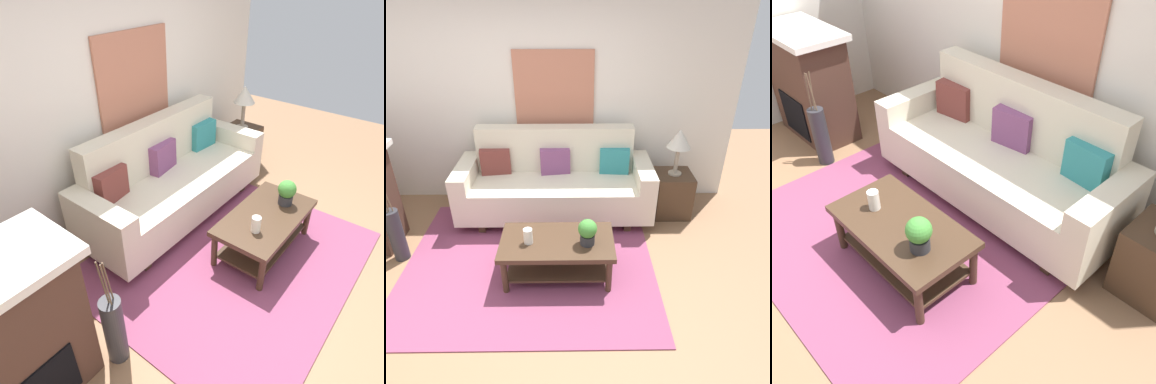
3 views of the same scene
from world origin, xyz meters
TOP-DOWN VIEW (x-y plane):
  - ground_plane at (0.00, 0.00)m, footprint 9.03×9.03m
  - wall_back at (0.00, 1.99)m, footprint 5.03×0.10m
  - area_rug at (0.00, 0.50)m, footprint 2.59×2.18m
  - couch at (0.24, 1.45)m, footprint 2.33×0.84m
  - throw_pillow_maroon at (-0.49, 1.57)m, footprint 0.37×0.17m
  - throw_pillow_plum at (0.24, 1.57)m, footprint 0.37×0.17m
  - throw_pillow_teal at (0.98, 1.57)m, footprint 0.37×0.15m
  - coffee_table at (0.31, 0.32)m, footprint 1.10×0.60m
  - tabletop_vase at (0.04, 0.28)m, footprint 0.09×0.09m
  - potted_plant_tabletop at (0.60, 0.26)m, footprint 0.18×0.18m
  - side_table at (1.71, 1.45)m, footprint 0.44×0.44m
  - table_lamp at (1.71, 1.45)m, footprint 0.28×0.28m
  - fireplace at (-1.96, 0.85)m, footprint 1.02×0.58m
  - floor_vase at (-1.39, 0.59)m, footprint 0.15×0.15m
  - floor_vase_branch_a at (-1.37, 0.59)m, footprint 0.05×0.02m
  - floor_vase_branch_b at (-1.40, 0.61)m, footprint 0.03×0.05m
  - floor_vase_branch_c at (-1.40, 0.57)m, footprint 0.03×0.03m
  - framed_painting at (0.24, 1.92)m, footprint 0.96×0.03m

SIDE VIEW (x-z plane):
  - ground_plane at x=0.00m, z-range 0.00..0.00m
  - area_rug at x=0.00m, z-range 0.00..0.01m
  - side_table at x=1.71m, z-range 0.00..0.56m
  - floor_vase at x=-1.39m, z-range 0.00..0.60m
  - coffee_table at x=0.31m, z-range 0.10..0.53m
  - couch at x=0.24m, z-range -0.11..0.97m
  - tabletop_vase at x=0.04m, z-range 0.43..0.58m
  - potted_plant_tabletop at x=0.60m, z-range 0.44..0.70m
  - fireplace at x=-1.96m, z-range 0.01..1.17m
  - throw_pillow_maroon at x=-0.49m, z-range 0.52..0.84m
  - throw_pillow_plum at x=0.24m, z-range 0.52..0.84m
  - throw_pillow_teal at x=0.98m, z-range 0.52..0.84m
  - floor_vase_branch_a at x=-1.37m, z-range 0.60..0.96m
  - floor_vase_branch_b at x=-1.40m, z-range 0.60..0.96m
  - floor_vase_branch_c at x=-1.40m, z-range 0.60..0.96m
  - table_lamp at x=1.71m, z-range 0.71..1.28m
  - wall_back at x=0.00m, z-range 0.00..2.70m
  - framed_painting at x=0.24m, z-range 1.02..1.93m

